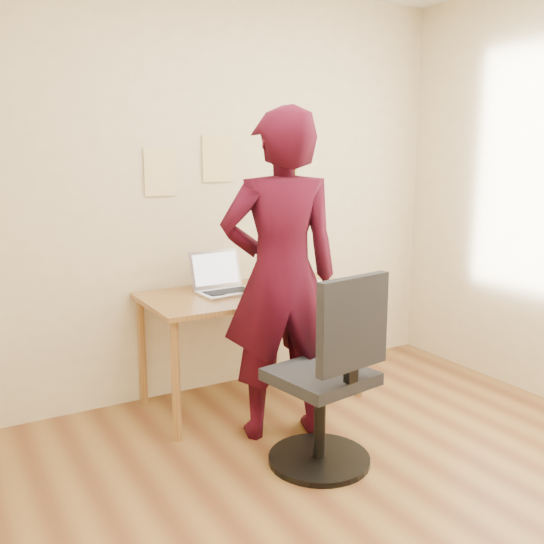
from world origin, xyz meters
TOP-DOWN VIEW (x-y plane):
  - room at (0.00, 0.00)m, footprint 3.58×3.58m
  - desk at (0.05, 1.38)m, footprint 1.40×0.70m
  - laptop at (-0.12, 1.45)m, footprint 0.37×0.33m
  - paper_sheet at (0.52, 1.30)m, footprint 0.25×0.33m
  - phone at (0.35, 1.20)m, footprint 0.11×0.15m
  - wall_note_left at (-0.41, 1.74)m, footprint 0.21×0.00m
  - wall_note_mid at (-0.02, 1.74)m, footprint 0.21×0.00m
  - wall_note_right at (0.51, 1.74)m, footprint 0.18×0.00m
  - office_chair at (-0.03, 0.41)m, footprint 0.54×0.55m
  - person at (-0.03, 0.88)m, footprint 0.78×0.62m

SIDE VIEW (x-z plane):
  - office_chair at x=-0.03m, z-range -0.08..0.97m
  - desk at x=0.05m, z-range 0.28..1.02m
  - paper_sheet at x=0.52m, z-range 0.74..0.74m
  - phone at x=0.35m, z-range 0.74..0.75m
  - laptop at x=-0.12m, z-range 0.67..0.92m
  - person at x=-0.03m, z-range 0.00..1.86m
  - room at x=0.00m, z-range -0.04..2.74m
  - wall_note_left at x=-0.41m, z-range 1.34..1.64m
  - wall_note_right at x=0.51m, z-range 1.39..1.63m
  - wall_note_mid at x=-0.02m, z-range 1.42..1.72m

